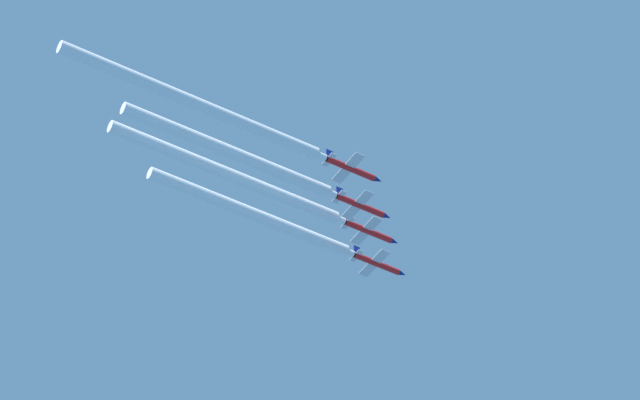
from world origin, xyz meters
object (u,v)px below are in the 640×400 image
object	(u,v)px
jet_lead	(378,264)
jet_second_echelon	(370,232)
jet_fourth_echelon	(352,169)
jet_third_echelon	(362,206)

from	to	relation	value
jet_lead	jet_second_echelon	world-z (taller)	jet_lead
jet_lead	jet_fourth_echelon	xyz separation A→B (m)	(20.71, -18.35, -2.45)
jet_lead	jet_third_echelon	size ratio (longest dim) A/B	1.00
jet_fourth_echelon	jet_second_echelon	bearing A→B (deg)	138.23
jet_third_echelon	jet_fourth_echelon	xyz separation A→B (m)	(7.29, -6.45, -0.37)
jet_third_echelon	jet_fourth_echelon	world-z (taller)	jet_third_echelon
jet_second_echelon	jet_fourth_echelon	size ratio (longest dim) A/B	1.00
jet_second_echelon	jet_fourth_echelon	world-z (taller)	jet_second_echelon
jet_second_echelon	jet_fourth_echelon	xyz separation A→B (m)	(13.50, -12.06, -1.78)
jet_lead	jet_fourth_echelon	size ratio (longest dim) A/B	1.00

